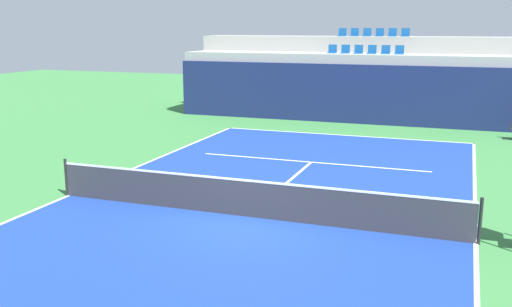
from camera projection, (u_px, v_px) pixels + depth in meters
ground_plane at (247, 217)px, 14.66m from camera, size 80.00×80.00×0.00m
court_surface at (247, 217)px, 14.65m from camera, size 11.00×24.00×0.01m
baseline_far at (343, 135)px, 25.62m from camera, size 11.00×0.10×0.00m
sideline_left at (69, 195)px, 16.48m from camera, size 0.10×24.00×0.00m
sideline_right at (476, 243)px, 12.83m from camera, size 0.10×24.00×0.00m
service_line_far at (311, 162)px, 20.52m from camera, size 8.26×0.10×0.00m
centre_service_line at (285, 185)px, 17.59m from camera, size 0.10×6.40×0.00m
back_wall at (358, 94)px, 28.50m from camera, size 19.16×0.30×2.91m
stands_tier_lower at (363, 87)px, 29.69m from camera, size 19.16×2.40×3.38m
stands_tier_upper at (371, 75)px, 31.80m from camera, size 19.16×2.40×4.21m
seating_row_lower at (365, 51)px, 29.39m from camera, size 3.85×0.44×0.44m
seating_row_upper at (373, 34)px, 31.41m from camera, size 3.85×0.44×0.44m
tennis_net at (247, 198)px, 14.55m from camera, size 11.08×0.08×1.07m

